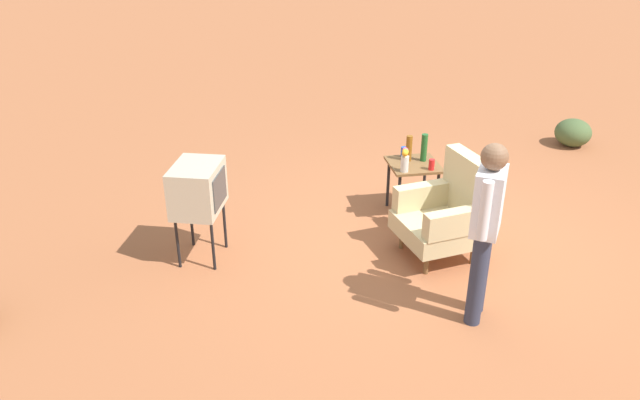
{
  "coord_description": "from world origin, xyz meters",
  "views": [
    {
      "loc": [
        5.51,
        -2.18,
        3.39
      ],
      "look_at": [
        0.04,
        -1.26,
        0.65
      ],
      "focal_mm": 34.94,
      "sensor_mm": 36.0,
      "label": 1
    }
  ],
  "objects_px": {
    "soda_can_red": "(432,165)",
    "flower_vase": "(405,159)",
    "person_standing": "(486,223)",
    "soda_can_blue": "(404,152)",
    "armchair": "(448,211)",
    "bottle_tall_amber": "(409,148)",
    "tv_on_stand": "(198,189)",
    "side_table": "(413,171)",
    "bottle_wine_green": "(424,148)"
  },
  "relations": [
    {
      "from": "soda_can_red",
      "to": "flower_vase",
      "type": "bearing_deg",
      "value": -90.63
    },
    {
      "from": "person_standing",
      "to": "soda_can_blue",
      "type": "height_order",
      "value": "person_standing"
    },
    {
      "from": "armchair",
      "to": "bottle_tall_amber",
      "type": "distance_m",
      "value": 1.09
    },
    {
      "from": "tv_on_stand",
      "to": "soda_can_red",
      "type": "xyz_separation_m",
      "value": [
        -0.4,
        2.54,
        -0.09
      ]
    },
    {
      "from": "side_table",
      "to": "bottle_tall_amber",
      "type": "height_order",
      "value": "bottle_tall_amber"
    },
    {
      "from": "armchair",
      "to": "person_standing",
      "type": "relative_size",
      "value": 0.65
    },
    {
      "from": "armchair",
      "to": "side_table",
      "type": "xyz_separation_m",
      "value": [
        -0.96,
        -0.07,
        0.04
      ]
    },
    {
      "from": "bottle_tall_amber",
      "to": "person_standing",
      "type": "bearing_deg",
      "value": 0.22
    },
    {
      "from": "tv_on_stand",
      "to": "bottle_wine_green",
      "type": "distance_m",
      "value": 2.62
    },
    {
      "from": "flower_vase",
      "to": "side_table",
      "type": "bearing_deg",
      "value": 138.75
    },
    {
      "from": "person_standing",
      "to": "bottle_tall_amber",
      "type": "relative_size",
      "value": 5.47
    },
    {
      "from": "person_standing",
      "to": "flower_vase",
      "type": "distance_m",
      "value": 1.83
    },
    {
      "from": "bottle_tall_amber",
      "to": "soda_can_red",
      "type": "relative_size",
      "value": 2.46
    },
    {
      "from": "armchair",
      "to": "person_standing",
      "type": "height_order",
      "value": "person_standing"
    },
    {
      "from": "armchair",
      "to": "soda_can_red",
      "type": "relative_size",
      "value": 8.69
    },
    {
      "from": "side_table",
      "to": "tv_on_stand",
      "type": "bearing_deg",
      "value": -75.95
    },
    {
      "from": "side_table",
      "to": "soda_can_red",
      "type": "xyz_separation_m",
      "value": [
        0.2,
        0.14,
        0.15
      ]
    },
    {
      "from": "armchair",
      "to": "flower_vase",
      "type": "distance_m",
      "value": 0.85
    },
    {
      "from": "tv_on_stand",
      "to": "person_standing",
      "type": "height_order",
      "value": "person_standing"
    },
    {
      "from": "armchair",
      "to": "flower_vase",
      "type": "bearing_deg",
      "value": -161.81
    },
    {
      "from": "bottle_wine_green",
      "to": "soda_can_red",
      "type": "xyz_separation_m",
      "value": [
        0.27,
        0.01,
        -0.1
      ]
    },
    {
      "from": "side_table",
      "to": "person_standing",
      "type": "distance_m",
      "value": 2.06
    },
    {
      "from": "tv_on_stand",
      "to": "person_standing",
      "type": "xyz_separation_m",
      "value": [
        1.41,
        2.37,
        0.16
      ]
    },
    {
      "from": "person_standing",
      "to": "bottle_wine_green",
      "type": "xyz_separation_m",
      "value": [
        -2.08,
        0.16,
        -0.15
      ]
    },
    {
      "from": "soda_can_red",
      "to": "side_table",
      "type": "bearing_deg",
      "value": -145.99
    },
    {
      "from": "armchair",
      "to": "flower_vase",
      "type": "xyz_separation_m",
      "value": [
        -0.76,
        -0.25,
        0.28
      ]
    },
    {
      "from": "side_table",
      "to": "bottle_wine_green",
      "type": "bearing_deg",
      "value": 115.94
    },
    {
      "from": "person_standing",
      "to": "soda_can_red",
      "type": "bearing_deg",
      "value": 174.7
    },
    {
      "from": "side_table",
      "to": "soda_can_blue",
      "type": "distance_m",
      "value": 0.27
    },
    {
      "from": "bottle_tall_amber",
      "to": "soda_can_blue",
      "type": "height_order",
      "value": "bottle_tall_amber"
    },
    {
      "from": "armchair",
      "to": "bottle_wine_green",
      "type": "relative_size",
      "value": 3.31
    },
    {
      "from": "tv_on_stand",
      "to": "soda_can_blue",
      "type": "relative_size",
      "value": 8.44
    },
    {
      "from": "bottle_tall_amber",
      "to": "soda_can_red",
      "type": "xyz_separation_m",
      "value": [
        0.3,
        0.18,
        -0.09
      ]
    },
    {
      "from": "armchair",
      "to": "side_table",
      "type": "distance_m",
      "value": 0.96
    },
    {
      "from": "side_table",
      "to": "soda_can_red",
      "type": "relative_size",
      "value": 5.17
    },
    {
      "from": "person_standing",
      "to": "soda_can_blue",
      "type": "distance_m",
      "value": 2.24
    },
    {
      "from": "bottle_tall_amber",
      "to": "bottle_wine_green",
      "type": "height_order",
      "value": "bottle_wine_green"
    },
    {
      "from": "side_table",
      "to": "soda_can_red",
      "type": "bearing_deg",
      "value": 34.01
    },
    {
      "from": "soda_can_red",
      "to": "flower_vase",
      "type": "relative_size",
      "value": 0.46
    },
    {
      "from": "soda_can_red",
      "to": "tv_on_stand",
      "type": "bearing_deg",
      "value": -81.07
    },
    {
      "from": "bottle_wine_green",
      "to": "armchair",
      "type": "bearing_deg",
      "value": -3.09
    },
    {
      "from": "person_standing",
      "to": "bottle_wine_green",
      "type": "height_order",
      "value": "person_standing"
    },
    {
      "from": "tv_on_stand",
      "to": "soda_can_red",
      "type": "distance_m",
      "value": 2.58
    },
    {
      "from": "tv_on_stand",
      "to": "flower_vase",
      "type": "xyz_separation_m",
      "value": [
        -0.4,
        2.23,
        -0.0
      ]
    },
    {
      "from": "flower_vase",
      "to": "soda_can_red",
      "type": "bearing_deg",
      "value": 89.37
    },
    {
      "from": "soda_can_blue",
      "to": "bottle_tall_amber",
      "type": "bearing_deg",
      "value": 11.36
    },
    {
      "from": "side_table",
      "to": "bottle_tall_amber",
      "type": "bearing_deg",
      "value": -156.89
    },
    {
      "from": "armchair",
      "to": "bottle_tall_amber",
      "type": "relative_size",
      "value": 3.53
    },
    {
      "from": "bottle_tall_amber",
      "to": "soda_can_blue",
      "type": "bearing_deg",
      "value": -168.64
    },
    {
      "from": "person_standing",
      "to": "flower_vase",
      "type": "relative_size",
      "value": 6.19
    }
  ]
}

